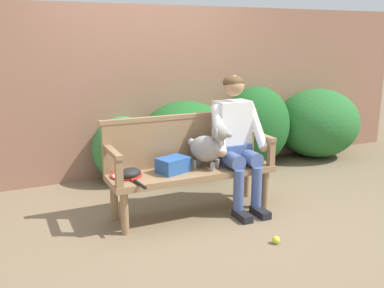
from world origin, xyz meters
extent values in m
plane|color=#7A664C|center=(0.00, 0.00, 0.00)|extent=(40.00, 40.00, 0.00)
cube|color=#936651|center=(0.00, 1.58, 1.02)|extent=(8.00, 0.30, 2.04)
ellipsoid|color=#1E5B23|center=(0.46, 1.17, 0.46)|extent=(1.15, 1.06, 0.92)
ellipsoid|color=#337538|center=(-0.31, 1.25, 0.39)|extent=(0.75, 0.74, 0.77)
ellipsoid|color=#1E5B23|center=(1.50, 1.21, 0.52)|extent=(0.93, 0.79, 1.04)
ellipsoid|color=#286B2D|center=(2.49, 1.16, 0.48)|extent=(1.19, 1.11, 0.97)
cube|color=#93704C|center=(0.00, 0.00, 0.41)|extent=(1.60, 0.47, 0.06)
cylinder|color=#93704C|center=(-0.72, -0.18, 0.19)|extent=(0.07, 0.07, 0.38)
cylinder|color=#93704C|center=(0.72, -0.18, 0.19)|extent=(0.07, 0.07, 0.38)
cylinder|color=#93704C|center=(-0.72, 0.18, 0.19)|extent=(0.07, 0.07, 0.38)
cylinder|color=#93704C|center=(0.72, 0.18, 0.19)|extent=(0.07, 0.07, 0.38)
cube|color=#93704C|center=(0.00, 0.21, 0.67)|extent=(1.60, 0.05, 0.46)
cube|color=#93704C|center=(0.00, 0.21, 0.92)|extent=(1.64, 0.06, 0.04)
cube|color=#93704C|center=(-0.76, -0.20, 0.56)|extent=(0.06, 0.06, 0.24)
cube|color=#93704C|center=(-0.76, 0.00, 0.70)|extent=(0.06, 0.47, 0.04)
cube|color=#93704C|center=(0.76, -0.20, 0.56)|extent=(0.06, 0.06, 0.24)
cube|color=#93704C|center=(0.76, 0.00, 0.70)|extent=(0.06, 0.47, 0.04)
cube|color=black|center=(0.37, -0.34, 0.04)|extent=(0.10, 0.24, 0.07)
cylinder|color=#475B93|center=(0.37, -0.26, 0.27)|extent=(0.10, 0.10, 0.39)
cylinder|color=#475B93|center=(0.37, -0.10, 0.52)|extent=(0.15, 0.31, 0.15)
cube|color=black|center=(0.57, -0.34, 0.04)|extent=(0.10, 0.24, 0.07)
cylinder|color=#475B93|center=(0.57, -0.26, 0.27)|extent=(0.10, 0.10, 0.39)
cylinder|color=#475B93|center=(0.57, -0.10, 0.52)|extent=(0.15, 0.31, 0.15)
cube|color=#475B93|center=(0.47, 0.05, 0.54)|extent=(0.32, 0.24, 0.20)
cube|color=white|center=(0.47, 0.07, 0.80)|extent=(0.34, 0.22, 0.52)
cylinder|color=white|center=(0.26, -0.04, 0.82)|extent=(0.14, 0.32, 0.44)
sphere|color=tan|center=(0.24, -0.16, 0.62)|extent=(0.09, 0.09, 0.09)
cylinder|color=white|center=(0.68, -0.04, 0.82)|extent=(0.14, 0.32, 0.44)
sphere|color=tan|center=(0.70, -0.16, 0.62)|extent=(0.09, 0.09, 0.09)
sphere|color=tan|center=(0.47, 0.05, 1.21)|extent=(0.20, 0.20, 0.20)
ellipsoid|color=#51381E|center=(0.47, 0.06, 1.24)|extent=(0.21, 0.21, 0.14)
cylinder|color=gray|center=(0.16, -0.12, 0.49)|extent=(0.05, 0.05, 0.08)
cylinder|color=gray|center=(0.24, -0.05, 0.49)|extent=(0.05, 0.05, 0.08)
cylinder|color=gray|center=(0.03, 0.02, 0.49)|extent=(0.05, 0.05, 0.08)
cylinder|color=gray|center=(0.12, 0.10, 0.49)|extent=(0.05, 0.05, 0.08)
ellipsoid|color=gray|center=(0.14, -0.01, 0.64)|extent=(0.37, 0.38, 0.25)
sphere|color=gray|center=(0.21, -0.10, 0.66)|extent=(0.15, 0.15, 0.15)
sphere|color=gray|center=(0.23, -0.12, 0.81)|extent=(0.16, 0.16, 0.16)
ellipsoid|color=gray|center=(0.28, -0.18, 0.79)|extent=(0.11, 0.11, 0.06)
ellipsoid|color=gray|center=(0.17, -0.16, 0.80)|extent=(0.06, 0.06, 0.12)
ellipsoid|color=gray|center=(0.28, -0.07, 0.80)|extent=(0.06, 0.06, 0.12)
sphere|color=gray|center=(0.04, 0.10, 0.69)|extent=(0.07, 0.07, 0.07)
torus|color=red|center=(-0.63, 0.06, 0.45)|extent=(0.32, 0.32, 0.02)
cylinder|color=silver|center=(-0.63, 0.06, 0.45)|extent=(0.25, 0.25, 0.00)
cube|color=red|center=(-0.61, -0.10, 0.46)|extent=(0.04, 0.07, 0.02)
cylinder|color=black|center=(-0.60, -0.24, 0.46)|extent=(0.05, 0.22, 0.03)
ellipsoid|color=black|center=(-0.61, 0.00, 0.49)|extent=(0.27, 0.25, 0.09)
cube|color=#2856A3|center=(-0.19, 0.00, 0.51)|extent=(0.33, 0.28, 0.14)
sphere|color=#CCDB33|center=(0.37, -0.88, 0.03)|extent=(0.07, 0.07, 0.07)
camera|label=1|loc=(-1.65, -3.58, 1.67)|focal=40.53mm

